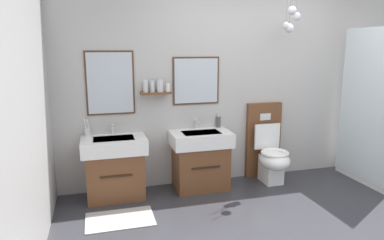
{
  "coord_description": "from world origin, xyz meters",
  "views": [
    {
      "loc": [
        -1.91,
        -2.52,
        1.72
      ],
      "look_at": [
        -0.84,
        1.29,
        0.89
      ],
      "focal_mm": 32.7,
      "sensor_mm": 36.0,
      "label": 1
    }
  ],
  "objects_px": {
    "toilet": "(269,152)",
    "toothbrush_cup": "(88,131)",
    "soap_dispenser": "(218,122)",
    "vanity_sink_right": "(200,158)",
    "shower_tray": "(379,149)",
    "vanity_sink_left": "(115,166)"
  },
  "relations": [
    {
      "from": "toilet",
      "to": "toothbrush_cup",
      "type": "relative_size",
      "value": 4.93
    },
    {
      "from": "soap_dispenser",
      "to": "vanity_sink_right",
      "type": "bearing_deg",
      "value": -149.34
    },
    {
      "from": "toilet",
      "to": "soap_dispenser",
      "type": "distance_m",
      "value": 0.78
    },
    {
      "from": "toilet",
      "to": "soap_dispenser",
      "type": "relative_size",
      "value": 5.78
    },
    {
      "from": "toothbrush_cup",
      "to": "shower_tray",
      "type": "relative_size",
      "value": 0.1
    },
    {
      "from": "shower_tray",
      "to": "vanity_sink_left",
      "type": "bearing_deg",
      "value": 173.33
    },
    {
      "from": "vanity_sink_left",
      "to": "soap_dispenser",
      "type": "bearing_deg",
      "value": 7.45
    },
    {
      "from": "vanity_sink_left",
      "to": "toothbrush_cup",
      "type": "xyz_separation_m",
      "value": [
        -0.28,
        0.16,
        0.39
      ]
    },
    {
      "from": "vanity_sink_left",
      "to": "vanity_sink_right",
      "type": "bearing_deg",
      "value": 0.0
    },
    {
      "from": "vanity_sink_right",
      "to": "toilet",
      "type": "height_order",
      "value": "toilet"
    },
    {
      "from": "vanity_sink_right",
      "to": "shower_tray",
      "type": "height_order",
      "value": "shower_tray"
    },
    {
      "from": "vanity_sink_left",
      "to": "toothbrush_cup",
      "type": "distance_m",
      "value": 0.51
    },
    {
      "from": "toilet",
      "to": "shower_tray",
      "type": "relative_size",
      "value": 0.51
    },
    {
      "from": "vanity_sink_right",
      "to": "toothbrush_cup",
      "type": "xyz_separation_m",
      "value": [
        -1.31,
        0.16,
        0.39
      ]
    },
    {
      "from": "vanity_sink_left",
      "to": "toilet",
      "type": "bearing_deg",
      "value": 0.05
    },
    {
      "from": "vanity_sink_right",
      "to": "toilet",
      "type": "distance_m",
      "value": 0.93
    },
    {
      "from": "vanity_sink_right",
      "to": "toilet",
      "type": "relative_size",
      "value": 0.72
    },
    {
      "from": "toothbrush_cup",
      "to": "soap_dispenser",
      "type": "height_order",
      "value": "toothbrush_cup"
    },
    {
      "from": "shower_tray",
      "to": "vanity_sink_right",
      "type": "bearing_deg",
      "value": 170.38
    },
    {
      "from": "toothbrush_cup",
      "to": "soap_dispenser",
      "type": "bearing_deg",
      "value": 0.36
    },
    {
      "from": "soap_dispenser",
      "to": "toilet",
      "type": "bearing_deg",
      "value": -15.01
    },
    {
      "from": "soap_dispenser",
      "to": "shower_tray",
      "type": "bearing_deg",
      "value": -15.66
    }
  ]
}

